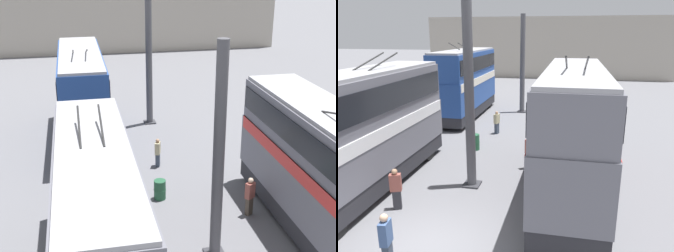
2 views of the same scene
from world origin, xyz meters
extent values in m
plane|color=slate|center=(0.00, 0.00, 0.00)|extent=(240.00, 240.00, 0.00)
cube|color=#A8A093|center=(40.98, 0.00, 4.44)|extent=(0.50, 36.00, 8.88)
cylinder|color=#4C4C51|center=(4.40, 0.00, 4.02)|extent=(0.41, 0.41, 8.04)
cube|color=#333338|center=(4.40, 0.00, 0.04)|extent=(0.73, 0.73, 0.08)
cylinder|color=#4C4C51|center=(18.78, 0.00, 4.02)|extent=(0.41, 0.41, 8.04)
cube|color=#333338|center=(18.78, 0.00, 0.04)|extent=(0.73, 0.73, 0.08)
cylinder|color=black|center=(8.69, -5.30, 0.53)|extent=(1.06, 0.30, 1.06)
cylinder|color=black|center=(8.69, -3.20, 0.53)|extent=(1.06, 0.30, 1.06)
cylinder|color=black|center=(1.33, -5.30, 0.53)|extent=(1.06, 0.30, 1.06)
cylinder|color=black|center=(1.33, -3.20, 0.53)|extent=(1.06, 0.30, 1.06)
cube|color=#28282D|center=(4.91, -4.25, 0.69)|extent=(10.15, 2.45, 0.79)
cube|color=slate|center=(4.91, -4.25, 2.21)|extent=(10.36, 2.50, 2.26)
cube|color=red|center=(4.91, -4.25, 3.07)|extent=(10.05, 2.54, 0.55)
cube|color=slate|center=(4.91, -4.25, 4.22)|extent=(10.26, 2.43, 1.74)
cube|color=black|center=(4.91, -4.25, 4.30)|extent=(9.95, 2.51, 0.96)
cube|color=#9E9EA3|center=(4.91, -4.25, 5.16)|extent=(10.15, 2.25, 0.14)
cube|color=black|center=(10.03, -4.25, 2.44)|extent=(0.12, 2.30, 1.45)
cylinder|color=#282828|center=(3.62, -4.60, 5.52)|extent=(2.35, 0.07, 0.65)
cylinder|color=#282828|center=(3.62, -3.90, 5.52)|extent=(2.35, 0.07, 0.65)
cylinder|color=black|center=(6.88, 3.20, 0.51)|extent=(1.02, 0.30, 1.02)
cylinder|color=black|center=(6.88, 5.30, 0.51)|extent=(1.02, 0.30, 1.02)
cube|color=#28282D|center=(3.40, 4.25, 0.67)|extent=(9.97, 2.45, 0.78)
cube|color=slate|center=(3.40, 4.25, 2.03)|extent=(10.17, 2.50, 1.93)
cube|color=white|center=(3.40, 4.25, 2.72)|extent=(9.87, 2.54, 0.55)
cube|color=slate|center=(3.40, 4.25, 3.96)|extent=(10.07, 2.43, 1.95)
cube|color=black|center=(3.40, 4.25, 4.06)|extent=(9.77, 2.51, 1.07)
cube|color=#9E9EA3|center=(3.40, 4.25, 5.01)|extent=(9.97, 2.25, 0.14)
cylinder|color=#282828|center=(4.67, 3.90, 5.37)|extent=(2.35, 0.07, 0.65)
cylinder|color=#282828|center=(4.67, 4.60, 5.37)|extent=(2.35, 0.07, 0.65)
cylinder|color=black|center=(20.03, 3.20, 0.47)|extent=(0.94, 0.30, 0.94)
cylinder|color=black|center=(20.03, 5.30, 0.47)|extent=(0.94, 0.30, 0.94)
cylinder|color=black|center=(13.36, 3.20, 0.47)|extent=(0.94, 0.30, 0.94)
cylinder|color=black|center=(13.36, 5.30, 0.47)|extent=(0.94, 0.30, 0.94)
cube|color=#28282D|center=(16.59, 4.25, 0.64)|extent=(9.47, 2.45, 0.76)
cube|color=#234793|center=(16.59, 4.25, 2.14)|extent=(9.66, 2.50, 2.24)
cube|color=silver|center=(16.59, 4.25, 2.99)|extent=(9.37, 2.54, 0.55)
cube|color=#234793|center=(16.59, 4.25, 4.20)|extent=(9.57, 2.43, 1.88)
cube|color=black|center=(16.59, 4.25, 4.30)|extent=(9.28, 2.51, 1.03)
cube|color=#9E9EA3|center=(16.59, 4.25, 5.21)|extent=(9.47, 2.25, 0.14)
cube|color=black|center=(21.37, 4.25, 2.36)|extent=(0.12, 2.30, 1.44)
cylinder|color=#282828|center=(15.39, 3.90, 5.57)|extent=(2.35, 0.07, 0.65)
cylinder|color=#282828|center=(15.39, 4.60, 5.57)|extent=(2.35, 0.07, 0.65)
cube|color=#473D33|center=(6.79, -2.25, 0.40)|extent=(0.33, 0.36, 0.81)
cube|color=#934C42|center=(6.79, -2.25, 1.16)|extent=(0.43, 0.48, 0.70)
sphere|color=beige|center=(6.79, -2.25, 1.62)|extent=(0.23, 0.23, 0.23)
cube|color=#2D2D33|center=(1.87, 2.19, 0.38)|extent=(0.30, 0.35, 0.77)
cube|color=#934C42|center=(1.87, 2.19, 1.10)|extent=(0.38, 0.48, 0.67)
sphere|color=#A37A5B|center=(1.87, 2.19, 1.55)|extent=(0.22, 0.22, 0.22)
cube|color=#384251|center=(12.24, 0.69, 0.36)|extent=(0.35, 0.29, 0.72)
cube|color=tan|center=(12.24, 0.69, 1.03)|extent=(0.48, 0.37, 0.62)
sphere|color=#A37A5B|center=(12.24, 0.69, 1.44)|extent=(0.20, 0.20, 0.20)
cube|color=#3D5684|center=(-1.22, 0.74, 1.16)|extent=(0.45, 0.30, 0.71)
sphere|color=tan|center=(-1.22, 0.74, 1.63)|extent=(0.23, 0.23, 0.23)
cylinder|color=#235638|center=(8.90, 1.21, 0.46)|extent=(0.54, 0.54, 0.91)
cylinder|color=#235638|center=(8.90, 1.21, 0.46)|extent=(0.56, 0.56, 0.04)
camera|label=1|loc=(-9.49, 4.65, 10.65)|focal=50.00mm
camera|label=2|loc=(-8.35, -4.17, 6.53)|focal=35.00mm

